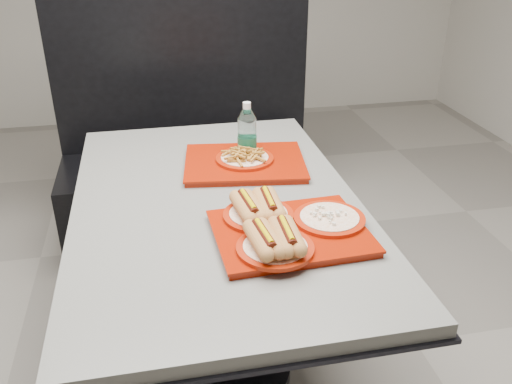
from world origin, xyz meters
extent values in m
plane|color=gray|center=(0.00, 0.00, 0.00)|extent=(6.00, 6.00, 0.00)
cylinder|color=black|center=(0.00, 0.00, 0.03)|extent=(0.52, 0.52, 0.05)
cylinder|color=black|center=(0.00, 0.00, 0.38)|extent=(0.11, 0.11, 0.66)
cube|color=black|center=(0.00, 0.00, 0.70)|extent=(0.92, 1.42, 0.01)
cube|color=slate|center=(0.00, 0.00, 0.73)|extent=(0.90, 1.40, 0.04)
cube|color=black|center=(0.00, 1.02, 0.23)|extent=(1.30, 0.55, 0.45)
cube|color=black|center=(0.00, 1.26, 0.80)|extent=(1.30, 0.10, 1.10)
cube|color=#8C1603|center=(0.17, -0.27, 0.76)|extent=(0.43, 0.34, 0.02)
cube|color=#8C1603|center=(0.17, -0.27, 0.77)|extent=(0.44, 0.35, 0.01)
cylinder|color=#991B05|center=(0.11, -0.36, 0.78)|extent=(0.21, 0.21, 0.01)
cylinder|color=white|center=(0.11, -0.36, 0.79)|extent=(0.17, 0.17, 0.00)
cylinder|color=#991B05|center=(0.10, -0.18, 0.78)|extent=(0.21, 0.21, 0.01)
cylinder|color=white|center=(0.10, -0.18, 0.79)|extent=(0.17, 0.17, 0.00)
cylinder|color=#991B05|center=(0.30, -0.24, 0.78)|extent=(0.21, 0.21, 0.01)
cylinder|color=white|center=(0.30, -0.24, 0.79)|extent=(0.17, 0.17, 0.00)
cube|color=#8C1603|center=(0.14, 0.23, 0.76)|extent=(0.46, 0.38, 0.02)
cube|color=#8C1603|center=(0.14, 0.23, 0.77)|extent=(0.47, 0.39, 0.01)
cylinder|color=#991B05|center=(0.14, 0.23, 0.78)|extent=(0.21, 0.21, 0.01)
cylinder|color=white|center=(0.14, 0.23, 0.79)|extent=(0.17, 0.17, 0.00)
cylinder|color=silver|center=(0.16, 0.28, 0.83)|extent=(0.07, 0.07, 0.16)
cylinder|color=#15573B|center=(0.16, 0.28, 0.82)|extent=(0.07, 0.07, 0.05)
cone|color=silver|center=(0.16, 0.28, 0.93)|extent=(0.07, 0.07, 0.04)
cylinder|color=silver|center=(0.16, 0.28, 0.96)|extent=(0.03, 0.03, 0.02)
camera|label=1|loc=(-0.18, -1.53, 1.56)|focal=38.00mm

